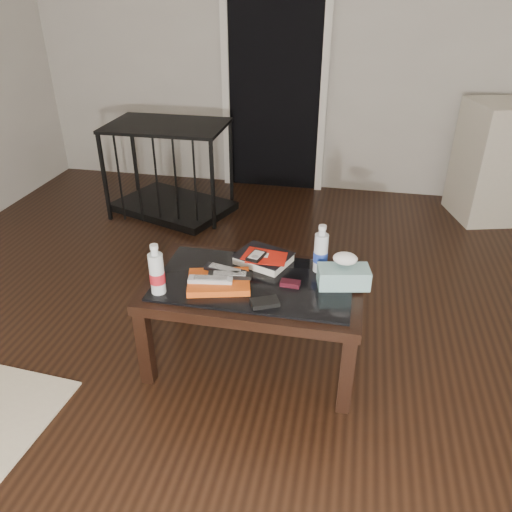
{
  "coord_description": "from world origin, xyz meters",
  "views": [
    {
      "loc": [
        0.32,
        -1.85,
        1.69
      ],
      "look_at": [
        -0.09,
        0.15,
        0.55
      ],
      "focal_mm": 35.0,
      "sensor_mm": 36.0,
      "label": 1
    }
  ],
  "objects": [
    {
      "name": "coffee_table",
      "position": [
        -0.08,
        0.07,
        0.4
      ],
      "size": [
        1.0,
        0.6,
        0.46
      ],
      "color": "black",
      "rests_on": "ground"
    },
    {
      "name": "water_bottle_left",
      "position": [
        -0.48,
        -0.11,
        0.58
      ],
      "size": [
        0.07,
        0.07,
        0.24
      ],
      "primitive_type": "cylinder",
      "rotation": [
        0.0,
        0.0,
        0.13
      ],
      "color": "silver",
      "rests_on": "coffee_table"
    },
    {
      "name": "ipod",
      "position": [
        -0.1,
        0.2,
        0.52
      ],
      "size": [
        0.09,
        0.12,
        0.02
      ],
      "primitive_type": "cube",
      "rotation": [
        0.0,
        0.0,
        -0.26
      ],
      "color": "black",
      "rests_on": "dvd_mailers"
    },
    {
      "name": "water_bottle_right",
      "position": [
        0.21,
        0.22,
        0.58
      ],
      "size": [
        0.07,
        0.07,
        0.24
      ],
      "primitive_type": "cylinder",
      "rotation": [
        0.0,
        0.0,
        -0.13
      ],
      "color": "silver",
      "rests_on": "coffee_table"
    },
    {
      "name": "pet_crate",
      "position": [
        -1.11,
        1.74,
        0.23
      ],
      "size": [
        1.05,
        0.87,
        0.71
      ],
      "rotation": [
        0.0,
        0.0,
        -0.35
      ],
      "color": "black",
      "rests_on": "ground"
    },
    {
      "name": "magazines",
      "position": [
        -0.23,
        0.0,
        0.48
      ],
      "size": [
        0.32,
        0.27,
        0.03
      ],
      "primitive_type": "cube",
      "rotation": [
        0.0,
        0.0,
        0.25
      ],
      "color": "#D34D13",
      "rests_on": "coffee_table"
    },
    {
      "name": "remote_black_back",
      "position": [
        -0.22,
        0.07,
        0.5
      ],
      "size": [
        0.21,
        0.09,
        0.02
      ],
      "primitive_type": "cube",
      "rotation": [
        0.0,
        0.0,
        -0.22
      ],
      "color": "black",
      "rests_on": "magazines"
    },
    {
      "name": "remote_black_front",
      "position": [
        -0.19,
        0.03,
        0.5
      ],
      "size": [
        0.21,
        0.08,
        0.02
      ],
      "primitive_type": "cube",
      "rotation": [
        0.0,
        0.0,
        0.16
      ],
      "color": "black",
      "rests_on": "magazines"
    },
    {
      "name": "room_shell",
      "position": [
        0.0,
        0.0,
        1.62
      ],
      "size": [
        5.0,
        5.0,
        5.0
      ],
      "color": "beige",
      "rests_on": "ground"
    },
    {
      "name": "wallet",
      "position": [
        0.0,
        -0.11,
        0.47
      ],
      "size": [
        0.14,
        0.11,
        0.02
      ],
      "primitive_type": "cube",
      "rotation": [
        0.0,
        0.0,
        0.44
      ],
      "color": "black",
      "rests_on": "coffee_table"
    },
    {
      "name": "remote_silver",
      "position": [
        -0.26,
        -0.02,
        0.5
      ],
      "size": [
        0.21,
        0.08,
        0.02
      ],
      "primitive_type": "cube",
      "rotation": [
        0.0,
        0.0,
        0.14
      ],
      "color": "#B8B8BD",
      "rests_on": "magazines"
    },
    {
      "name": "dvd_mailers",
      "position": [
        -0.07,
        0.23,
        0.51
      ],
      "size": [
        0.21,
        0.16,
        0.01
      ],
      "primitive_type": "cube",
      "rotation": [
        0.0,
        0.0,
        -0.13
      ],
      "color": "red",
      "rests_on": "textbook"
    },
    {
      "name": "ground",
      "position": [
        0.0,
        0.0,
        0.0
      ],
      "size": [
        5.0,
        5.0,
        0.0
      ],
      "primitive_type": "plane",
      "color": "black",
      "rests_on": "ground"
    },
    {
      "name": "doorway",
      "position": [
        -0.4,
        2.47,
        1.02
      ],
      "size": [
        0.9,
        0.08,
        2.07
      ],
      "color": "black",
      "rests_on": "ground"
    },
    {
      "name": "tissue_box",
      "position": [
        0.32,
        0.11,
        0.51
      ],
      "size": [
        0.25,
        0.16,
        0.09
      ],
      "primitive_type": "cube",
      "rotation": [
        0.0,
        0.0,
        0.2
      ],
      "color": "teal",
      "rests_on": "coffee_table"
    },
    {
      "name": "textbook",
      "position": [
        -0.07,
        0.24,
        0.48
      ],
      "size": [
        0.3,
        0.28,
        0.05
      ],
      "primitive_type": "cube",
      "rotation": [
        0.0,
        0.0,
        -0.36
      ],
      "color": "black",
      "rests_on": "coffee_table"
    },
    {
      "name": "flip_phone",
      "position": [
        0.09,
        0.06,
        0.47
      ],
      "size": [
        0.09,
        0.05,
        0.02
      ],
      "primitive_type": "cube",
      "rotation": [
        0.0,
        0.0,
        -0.05
      ],
      "color": "black",
      "rests_on": "coffee_table"
    }
  ]
}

